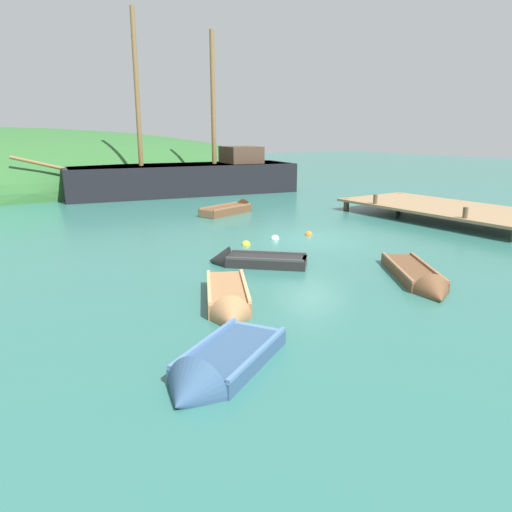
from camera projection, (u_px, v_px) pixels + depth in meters
ground_plane at (313, 239)px, 18.45m from camera, size 120.00×120.00×0.00m
dock at (446, 208)px, 22.66m from camera, size 4.82×9.65×1.65m
sailing_ship at (185, 183)px, 31.73m from camera, size 17.49×6.66×11.89m
rowboat_center at (232, 210)px, 24.40m from camera, size 3.65×2.04×0.95m
rowboat_near_dock at (251, 262)px, 14.93m from camera, size 2.86×2.77×0.93m
rowboat_outer_right at (419, 280)px, 13.18m from camera, size 2.91×3.72×0.92m
rowboat_far at (216, 371)px, 8.17m from camera, size 3.09×2.48×1.10m
rowboat_portside at (228, 302)px, 11.36m from camera, size 2.31×3.28×0.91m
buoy_white at (275, 239)px, 18.52m from camera, size 0.33×0.33×0.33m
buoy_yellow at (246, 245)px, 17.56m from camera, size 0.33×0.33×0.33m
buoy_orange at (309, 235)px, 19.25m from camera, size 0.31×0.31×0.31m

